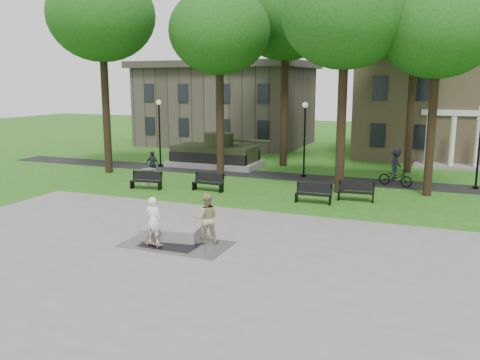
# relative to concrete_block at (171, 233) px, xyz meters

# --- Properties ---
(ground) EXTENTS (120.00, 120.00, 0.00)m
(ground) POSITION_rel_concrete_block_xyz_m (0.83, 2.38, -0.24)
(ground) COLOR #244B11
(ground) RESTS_ON ground
(plaza) EXTENTS (22.00, 16.00, 0.02)m
(plaza) POSITION_rel_concrete_block_xyz_m (0.83, -2.62, -0.23)
(plaza) COLOR gray
(plaza) RESTS_ON ground
(footpath) EXTENTS (44.00, 2.60, 0.01)m
(footpath) POSITION_rel_concrete_block_xyz_m (0.83, 14.38, -0.24)
(footpath) COLOR black
(footpath) RESTS_ON ground
(building_right) EXTENTS (17.00, 12.00, 8.60)m
(building_right) POSITION_rel_concrete_block_xyz_m (10.83, 28.37, 4.10)
(building_right) COLOR #9E8460
(building_right) RESTS_ON ground
(building_left) EXTENTS (15.00, 10.00, 7.20)m
(building_left) POSITION_rel_concrete_block_xyz_m (-10.17, 28.88, 3.35)
(building_left) COLOR #4C443D
(building_left) RESTS_ON ground
(tree_0) EXTENTS (6.80, 6.80, 12.97)m
(tree_0) POSITION_rel_concrete_block_xyz_m (-11.17, 11.38, 9.78)
(tree_0) COLOR black
(tree_0) RESTS_ON ground
(tree_1) EXTENTS (6.20, 6.20, 11.63)m
(tree_1) POSITION_rel_concrete_block_xyz_m (-3.67, 12.88, 8.71)
(tree_1) COLOR black
(tree_1) RESTS_ON ground
(tree_2) EXTENTS (6.60, 6.60, 12.16)m
(tree_2) POSITION_rel_concrete_block_xyz_m (4.33, 10.88, 9.07)
(tree_2) COLOR black
(tree_2) RESTS_ON ground
(tree_3) EXTENTS (6.00, 6.00, 11.19)m
(tree_3) POSITION_rel_concrete_block_xyz_m (8.83, 11.88, 8.35)
(tree_3) COLOR black
(tree_3) RESTS_ON ground
(tree_4) EXTENTS (7.20, 7.20, 13.50)m
(tree_4) POSITION_rel_concrete_block_xyz_m (-1.17, 18.38, 10.15)
(tree_4) COLOR black
(tree_4) RESTS_ON ground
(tree_5) EXTENTS (6.40, 6.40, 12.44)m
(tree_5) POSITION_rel_concrete_block_xyz_m (7.33, 18.88, 9.42)
(tree_5) COLOR black
(tree_5) RESTS_ON ground
(lamp_left) EXTENTS (0.36, 0.36, 4.73)m
(lamp_left) POSITION_rel_concrete_block_xyz_m (-9.17, 14.68, 2.55)
(lamp_left) COLOR black
(lamp_left) RESTS_ON ground
(lamp_mid) EXTENTS (0.36, 0.36, 4.73)m
(lamp_mid) POSITION_rel_concrete_block_xyz_m (1.33, 14.68, 2.55)
(lamp_mid) COLOR black
(lamp_mid) RESTS_ON ground
(lamp_right) EXTENTS (0.36, 0.36, 4.73)m
(lamp_right) POSITION_rel_concrete_block_xyz_m (11.33, 14.68, 2.55)
(lamp_right) COLOR black
(lamp_right) RESTS_ON ground
(tank_monument) EXTENTS (7.45, 3.40, 2.40)m
(tank_monument) POSITION_rel_concrete_block_xyz_m (-5.63, 16.38, 0.61)
(tank_monument) COLOR gray
(tank_monument) RESTS_ON ground
(puddle) EXTENTS (2.20, 1.20, 0.00)m
(puddle) POSITION_rel_concrete_block_xyz_m (0.32, -0.69, -0.22)
(puddle) COLOR black
(puddle) RESTS_ON plaza
(concrete_block) EXTENTS (2.33, 1.33, 0.45)m
(concrete_block) POSITION_rel_concrete_block_xyz_m (0.00, 0.00, 0.00)
(concrete_block) COLOR gray
(concrete_block) RESTS_ON plaza
(skateboard) EXTENTS (0.80, 0.34, 0.07)m
(skateboard) POSITION_rel_concrete_block_xyz_m (-0.20, -0.91, -0.19)
(skateboard) COLOR brown
(skateboard) RESTS_ON plaza
(skateboarder) EXTENTS (0.65, 0.43, 1.78)m
(skateboarder) POSITION_rel_concrete_block_xyz_m (-0.33, -0.69, 0.66)
(skateboarder) COLOR white
(skateboarder) RESTS_ON plaza
(friend_watching) EXTENTS (1.14, 1.05, 1.89)m
(friend_watching) POSITION_rel_concrete_block_xyz_m (1.48, 0.11, 0.72)
(friend_watching) COLOR tan
(friend_watching) RESTS_ON plaza
(pedestrian_walker) EXTENTS (1.00, 0.46, 1.66)m
(pedestrian_walker) POSITION_rel_concrete_block_xyz_m (-7.52, 10.93, 0.59)
(pedestrian_walker) COLOR #20252B
(pedestrian_walker) RESTS_ON ground
(cyclist) EXTENTS (2.08, 1.25, 2.17)m
(cyclist) POSITION_rel_concrete_block_xyz_m (7.03, 13.80, 0.64)
(cyclist) COLOR black
(cyclist) RESTS_ON ground
(park_bench_0) EXTENTS (1.84, 0.73, 1.00)m
(park_bench_0) POSITION_rel_concrete_block_xyz_m (-5.94, 7.75, 0.28)
(park_bench_0) COLOR black
(park_bench_0) RESTS_ON ground
(park_bench_1) EXTENTS (1.82, 0.62, 1.00)m
(park_bench_1) POSITION_rel_concrete_block_xyz_m (-2.47, 8.57, 0.28)
(park_bench_1) COLOR black
(park_bench_1) RESTS_ON ground
(park_bench_2) EXTENTS (1.81, 0.57, 1.00)m
(park_bench_2) POSITION_rel_concrete_block_xyz_m (3.64, 7.94, 0.28)
(park_bench_2) COLOR black
(park_bench_2) RESTS_ON ground
(park_bench_3) EXTENTS (1.82, 0.63, 1.00)m
(park_bench_3) POSITION_rel_concrete_block_xyz_m (5.53, 9.20, 0.28)
(park_bench_3) COLOR black
(park_bench_3) RESTS_ON ground
(trash_bin) EXTENTS (0.83, 0.83, 0.96)m
(trash_bin) POSITION_rel_concrete_block_xyz_m (-6.44, 8.81, 0.24)
(trash_bin) COLOR #9E9482
(trash_bin) RESTS_ON ground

